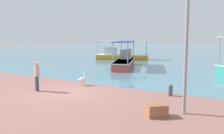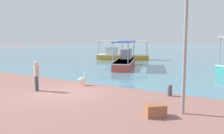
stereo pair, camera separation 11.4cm
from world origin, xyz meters
The scene contains 9 objects.
ground centered at (0.00, 0.00, 0.00)m, with size 120.00×120.00×0.00m, color #8E5F57.
harbor_water centered at (0.00, 48.00, 0.00)m, with size 110.00×90.00×0.00m, color teal.
fishing_boat_near_right centered at (-7.20, 18.60, 0.60)m, with size 7.01×4.44×2.44m.
fishing_boat_far_right centered at (-2.70, 11.59, 0.63)m, with size 4.14×6.96×2.58m.
pelican centered at (-0.47, 2.16, 0.38)m, with size 0.49×0.77×0.80m.
lamp_post centered at (6.62, -0.20, 3.46)m, with size 0.28×0.28×6.20m.
mooring_bollard centered at (5.16, 2.42, 0.32)m, with size 0.23×0.23×0.61m.
fisherman_standing centered at (-1.66, -0.47, 0.91)m, with size 0.46×0.38×1.69m.
cargo_crate centered at (5.81, -1.14, 0.24)m, with size 0.78×0.55×0.47m, color #985A3B.
Camera 1 is at (9.32, -10.03, 3.12)m, focal length 40.00 mm.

